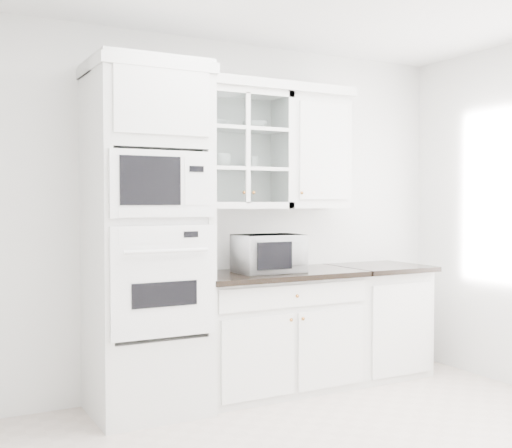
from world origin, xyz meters
TOP-DOWN VIEW (x-y plane):
  - room_shell at (0.00, 0.43)m, footprint 4.00×3.50m
  - oven_column at (-0.75, 1.42)m, footprint 0.76×0.68m
  - base_cabinet_run at (0.28, 1.45)m, footprint 1.32×0.67m
  - extra_base_cabinet at (1.28, 1.45)m, footprint 0.72×0.67m
  - upper_cabinet_glass at (0.03, 1.58)m, footprint 0.80×0.33m
  - upper_cabinet_solid at (0.71, 1.58)m, footprint 0.55×0.33m
  - crown_molding at (-0.07, 1.56)m, footprint 2.14×0.38m
  - countertop_microwave at (0.20, 1.41)m, footprint 0.51×0.43m
  - bowl_a at (-0.18, 1.57)m, footprint 0.24×0.24m
  - bowl_b at (0.18, 1.58)m, footprint 0.24×0.24m
  - cup_a at (-0.10, 1.57)m, footprint 0.14×0.14m
  - cup_b at (0.16, 1.60)m, footprint 0.13×0.13m

SIDE VIEW (x-z plane):
  - base_cabinet_run at x=0.28m, z-range 0.00..0.92m
  - extra_base_cabinet at x=1.28m, z-range 0.00..0.92m
  - countertop_microwave at x=0.20m, z-range 0.92..1.21m
  - oven_column at x=-0.75m, z-range 0.00..2.40m
  - cup_b at x=0.16m, z-range 1.71..1.81m
  - cup_a at x=-0.10m, z-range 1.71..1.81m
  - room_shell at x=0.00m, z-range 0.43..3.13m
  - upper_cabinet_glass at x=0.03m, z-range 1.40..2.30m
  - upper_cabinet_solid at x=0.71m, z-range 1.40..2.30m
  - bowl_a at x=-0.18m, z-range 2.01..2.06m
  - bowl_b at x=0.18m, z-range 2.01..2.07m
  - crown_molding at x=-0.07m, z-range 2.30..2.37m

